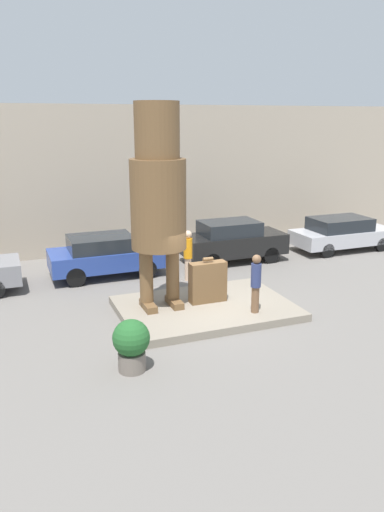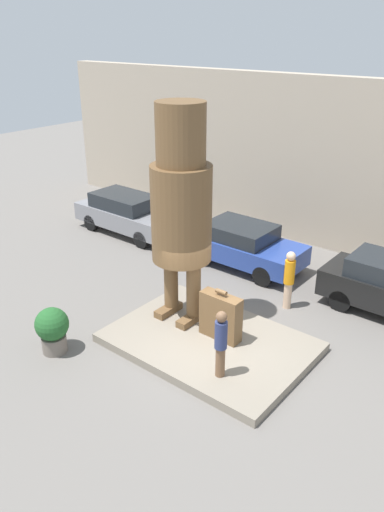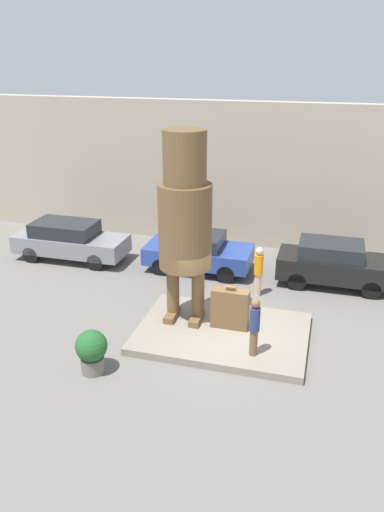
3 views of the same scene
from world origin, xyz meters
The scene contains 11 objects.
ground_plane centered at (0.00, 0.00, 0.00)m, with size 60.00×60.00×0.00m, color slate.
pedestal centered at (0.00, 0.00, 0.11)m, with size 5.06×3.57×0.23m.
building_backdrop centered at (0.00, 8.06, 3.06)m, with size 28.00×0.60×6.12m.
statue_figure centered at (-1.28, 0.43, 3.62)m, with size 1.57×1.57×5.81m.
giant_suitcase centered at (0.17, 0.24, 0.85)m, with size 1.12×0.38×1.39m.
tourist centered at (1.09, -1.04, 1.16)m, with size 0.29×0.29×1.70m.
parked_car_blue centered at (-2.03, 4.58, 0.81)m, with size 4.10×1.87×1.51m.
parked_car_black centered at (3.11, 4.61, 0.87)m, with size 4.11×1.71×1.66m.
parked_car_silver centered at (8.34, 4.53, 0.76)m, with size 4.51×1.83×1.45m.
planter_pot centered at (-2.95, -2.68, 0.68)m, with size 0.85×0.85×1.24m.
worker_hivis centered at (0.59, 3.02, 0.99)m, with size 0.31×0.31×1.81m.
Camera 1 is at (-5.42, -12.81, 5.61)m, focal length 35.00 mm.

